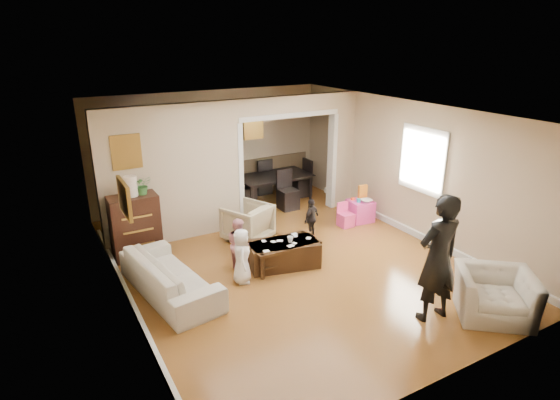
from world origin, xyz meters
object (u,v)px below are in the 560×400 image
dining_table (274,188)px  child_toddler (311,218)px  armchair_back (247,223)px  coffee_cup (290,239)px  sofa (170,275)px  play_table (360,211)px  armchair_front (495,295)px  cyan_cup (359,200)px  coffee_table (284,254)px  child_kneel_a (242,256)px  table_lamp (131,186)px  dresser (135,226)px  adult_person (438,258)px  child_kneel_b (239,244)px

dining_table → child_toddler: bearing=-101.7°
armchair_back → coffee_cup: (0.18, -1.31, 0.13)m
sofa → play_table: (4.39, 0.89, -0.08)m
armchair_front → cyan_cup: bearing=121.1°
sofa → coffee_table: bearing=-100.8°
child_kneel_a → coffee_cup: bearing=-60.5°
dining_table → child_toddler: (-0.41, -2.24, 0.09)m
table_lamp → coffee_table: 2.86m
child_kneel_a → coffee_table: bearing=-56.5°
dresser → table_lamp: table_lamp is taller
sofa → coffee_cup: size_ratio=19.44×
sofa → armchair_back: (1.87, 1.18, 0.06)m
adult_person → child_kneel_b: size_ratio=2.04×
child_kneel_b → child_toddler: child_kneel_b is taller
armchair_back → play_table: bearing=148.5°
child_kneel_b → child_kneel_a: bearing=155.1°
coffee_table → adult_person: bearing=-66.0°
coffee_cup → dining_table: bearing=65.9°
table_lamp → child_kneel_a: size_ratio=0.40×
coffee_cup → child_toddler: 1.25m
coffee_cup → dining_table: dining_table is taller
armchair_front → adult_person: size_ratio=0.55×
coffee_cup → dining_table: size_ratio=0.06×
table_lamp → coffee_cup: table_lamp is taller
cyan_cup → coffee_table: bearing=-158.5°
play_table → dining_table: dining_table is taller
table_lamp → coffee_cup: (2.19, -1.67, -0.83)m
dresser → cyan_cup: bearing=-9.0°
cyan_cup → adult_person: bearing=-111.5°
sofa → coffee_table: (1.95, -0.08, -0.08)m
sofa → coffee_table: size_ratio=1.77×
sofa → child_toddler: bearing=-85.9°
coffee_cup → play_table: (2.34, 1.02, -0.26)m
cyan_cup → dining_table: bearing=113.0°
child_kneel_a → dining_table: bearing=-12.8°
dresser → adult_person: bearing=-51.7°
sofa → child_kneel_a: bearing=-110.2°
child_kneel_b → child_toddler: size_ratio=1.12×
coffee_table → coffee_cup: 0.29m
sofa → adult_person: size_ratio=1.13×
table_lamp → sofa: bearing=-85.0°
dresser → table_lamp: (0.00, 0.00, 0.75)m
dining_table → dresser: bearing=-160.3°
play_table → cyan_cup: size_ratio=5.86×
coffee_cup → child_kneel_a: child_kneel_a is taller
adult_person → child_toddler: 3.14m
adult_person → coffee_table: bearing=-62.1°
sofa → armchair_back: armchair_back is taller
dining_table → child_toddler: 2.28m
coffee_cup → child_kneel_a: size_ratio=0.12×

